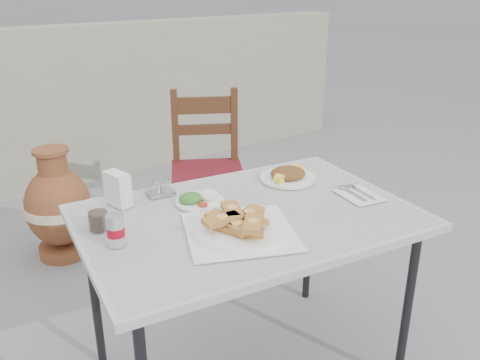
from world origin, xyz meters
TOP-DOWN VIEW (x-y plane):
  - cafe_table at (0.18, -0.05)m, footprint 1.30×0.98m
  - pide_plate at (0.07, -0.15)m, footprint 0.47×0.47m
  - salad_rice_plate at (0.08, 0.13)m, footprint 0.19×0.19m
  - salad_chopped_plate at (0.51, 0.11)m, footprint 0.24×0.24m
  - soda_can at (-0.31, 0.01)m, footprint 0.06×0.06m
  - cola_glass at (-0.31, 0.15)m, footprint 0.07×0.07m
  - napkin_holder at (-0.17, 0.29)m, footprint 0.08×0.12m
  - condiment_caddy at (0.00, 0.29)m, footprint 0.11×0.09m
  - cutlery_napkin at (0.63, -0.17)m, footprint 0.17×0.20m
  - chair at (0.65, 0.98)m, footprint 0.56×0.56m
  - terracotta_urn at (-0.12, 1.35)m, footprint 0.38×0.38m
  - back_wall at (0.00, 2.50)m, footprint 6.00×0.25m

SIDE VIEW (x-z plane):
  - terracotta_urn at x=-0.12m, z-range -0.02..0.63m
  - chair at x=0.65m, z-range 0.02..0.95m
  - back_wall at x=0.00m, z-range 0.00..1.20m
  - cafe_table at x=0.18m, z-range 0.31..1.04m
  - cutlery_napkin at x=0.63m, z-range 0.73..0.74m
  - salad_rice_plate at x=0.08m, z-range 0.72..0.77m
  - salad_chopped_plate at x=0.51m, z-range 0.72..0.77m
  - condiment_caddy at x=0.00m, z-range 0.72..0.79m
  - pide_plate at x=0.07m, z-range 0.73..0.80m
  - cola_glass at x=-0.31m, z-range 0.72..0.83m
  - soda_can at x=-0.31m, z-range 0.73..0.83m
  - napkin_holder at x=-0.17m, z-range 0.73..0.86m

